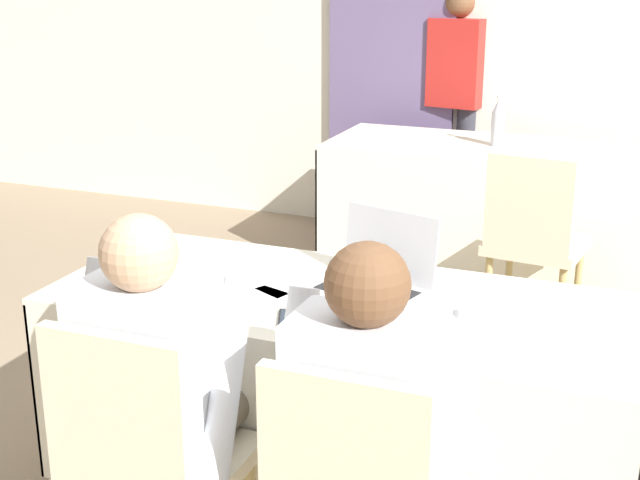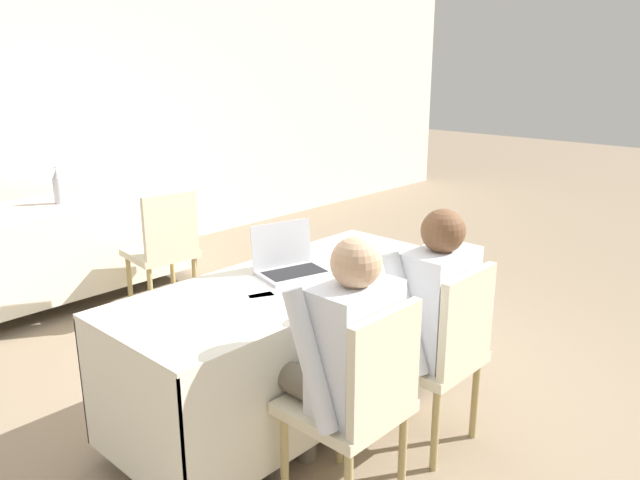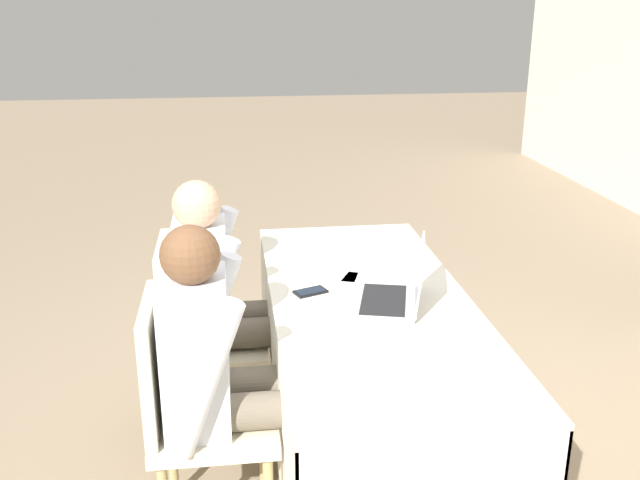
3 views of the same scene
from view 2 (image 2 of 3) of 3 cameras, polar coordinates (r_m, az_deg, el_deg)
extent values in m
plane|color=gray|center=(3.42, -2.54, -15.71)|extent=(24.00, 24.00, 0.00)
cube|color=silver|center=(5.67, -26.39, 9.99)|extent=(12.00, 0.06, 2.70)
cube|color=silver|center=(3.09, -2.72, -3.91)|extent=(1.86, 0.77, 0.02)
cube|color=silver|center=(2.98, 2.60, -11.43)|extent=(1.86, 0.01, 0.62)
cube|color=silver|center=(3.48, -7.09, -7.34)|extent=(1.86, 0.01, 0.62)
cube|color=silver|center=(2.73, -17.15, -15.04)|extent=(0.01, 0.77, 0.62)
cube|color=silver|center=(3.87, 7.24, -4.85)|extent=(0.01, 0.77, 0.62)
cylinder|color=#333333|center=(3.39, -2.56, -14.88)|extent=(0.06, 0.06, 0.12)
cube|color=silver|center=(5.09, -22.67, 2.97)|extent=(1.86, 0.77, 0.02)
cube|color=silver|center=(4.84, -20.35, -1.38)|extent=(1.86, 0.01, 0.62)
cube|color=silver|center=(5.51, -23.99, 0.31)|extent=(1.86, 0.01, 0.62)
cube|color=silver|center=(5.60, -13.74, 1.51)|extent=(0.01, 0.77, 0.62)
cylinder|color=#333333|center=(5.28, -21.86, -4.31)|extent=(0.06, 0.06, 0.12)
cube|color=#B7B7BC|center=(3.15, -2.35, -3.11)|extent=(0.39, 0.32, 0.02)
cube|color=black|center=(3.15, -2.35, -2.93)|extent=(0.33, 0.24, 0.00)
cube|color=#B7B7BC|center=(3.22, -3.54, -0.36)|extent=(0.34, 0.12, 0.23)
cube|color=black|center=(3.22, -3.54, -0.36)|extent=(0.30, 0.10, 0.20)
cube|color=black|center=(2.88, -0.73, -5.13)|extent=(0.11, 0.15, 0.01)
cube|color=#192333|center=(2.88, -0.73, -5.03)|extent=(0.10, 0.13, 0.00)
cube|color=white|center=(2.79, -5.34, -6.02)|extent=(0.29, 0.35, 0.00)
cube|color=white|center=(2.89, -12.71, -5.61)|extent=(0.31, 0.35, 0.00)
cube|color=white|center=(3.04, -5.17, -4.14)|extent=(0.32, 0.36, 0.00)
cylinder|color=#B7B7C1|center=(5.09, -22.82, 4.16)|extent=(0.07, 0.07, 0.19)
cone|color=#B7B7C1|center=(5.06, -22.99, 5.65)|extent=(0.06, 0.06, 0.08)
cylinder|color=silver|center=(5.06, -23.05, 6.13)|extent=(0.03, 0.03, 0.01)
cylinder|color=tan|center=(2.98, 1.82, -16.33)|extent=(0.04, 0.04, 0.42)
cylinder|color=tan|center=(2.77, -3.27, -19.19)|extent=(0.04, 0.04, 0.42)
cylinder|color=tan|center=(2.80, 7.55, -18.86)|extent=(0.04, 0.04, 0.42)
cube|color=beige|center=(2.64, 2.23, -14.99)|extent=(0.44, 0.44, 0.05)
cube|color=beige|center=(2.41, 5.97, -11.54)|extent=(0.40, 0.04, 0.45)
cylinder|color=tan|center=(3.39, 8.69, -12.13)|extent=(0.04, 0.04, 0.42)
cylinder|color=tan|center=(3.14, 4.92, -14.48)|extent=(0.04, 0.04, 0.42)
cylinder|color=tan|center=(3.24, 13.97, -13.96)|extent=(0.04, 0.04, 0.42)
cylinder|color=tan|center=(2.98, 10.49, -16.67)|extent=(0.04, 0.04, 0.42)
cube|color=beige|center=(3.07, 9.73, -10.51)|extent=(0.44, 0.44, 0.05)
cube|color=beige|center=(2.87, 13.31, -7.17)|extent=(0.40, 0.04, 0.45)
cylinder|color=tan|center=(5.00, -13.33, -2.85)|extent=(0.04, 0.04, 0.42)
cylinder|color=tan|center=(4.86, -17.01, -3.69)|extent=(0.04, 0.04, 0.42)
cylinder|color=tan|center=(4.71, -11.34, -3.95)|extent=(0.04, 0.04, 0.42)
cylinder|color=tan|center=(4.56, -15.20, -4.89)|extent=(0.04, 0.04, 0.42)
cube|color=beige|center=(4.71, -14.42, -1.15)|extent=(0.49, 0.49, 0.05)
cube|color=beige|center=(4.46, -13.50, 1.31)|extent=(0.41, 0.09, 0.45)
cylinder|color=#665B4C|center=(2.73, 1.41, -11.70)|extent=(0.13, 0.42, 0.13)
cylinder|color=#665B4C|center=(2.62, -1.28, -13.05)|extent=(0.13, 0.42, 0.13)
cylinder|color=#665B4C|center=(2.99, -1.31, -15.63)|extent=(0.10, 0.10, 0.47)
cylinder|color=#665B4C|center=(2.88, -3.92, -16.99)|extent=(0.10, 0.10, 0.47)
cube|color=silver|center=(2.48, 3.19, -9.76)|extent=(0.36, 0.22, 0.52)
cylinder|color=silver|center=(2.65, 5.47, -7.86)|extent=(0.08, 0.26, 0.54)
cylinder|color=silver|center=(2.36, -0.90, -10.96)|extent=(0.08, 0.26, 0.54)
sphere|color=tan|center=(2.35, 3.33, -2.06)|extent=(0.20, 0.20, 0.20)
cylinder|color=#665B4C|center=(3.16, 8.74, -7.81)|extent=(0.13, 0.42, 0.13)
cylinder|color=#665B4C|center=(3.03, 6.79, -8.87)|extent=(0.13, 0.42, 0.13)
cylinder|color=#665B4C|center=(3.39, 5.96, -11.60)|extent=(0.10, 0.10, 0.47)
cylinder|color=#665B4C|center=(3.26, 4.00, -12.72)|extent=(0.10, 0.10, 0.47)
cube|color=silver|center=(2.93, 10.81, -5.80)|extent=(0.36, 0.22, 0.52)
cylinder|color=silver|center=(3.11, 12.28, -4.38)|extent=(0.08, 0.26, 0.54)
cylinder|color=silver|center=(2.78, 7.78, -6.69)|extent=(0.08, 0.26, 0.54)
sphere|color=brown|center=(2.82, 11.19, 0.81)|extent=(0.20, 0.20, 0.20)
camera|label=1|loc=(2.94, 51.27, 9.89)|focal=50.00mm
camera|label=3|loc=(4.80, 25.05, 15.54)|focal=40.00mm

